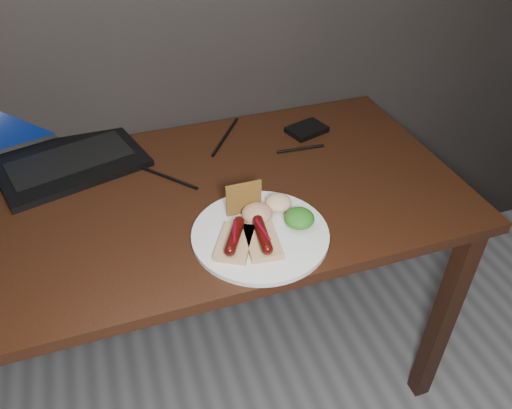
{
  "coord_description": "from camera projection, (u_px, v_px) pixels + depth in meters",
  "views": [
    {
      "loc": [
        -0.16,
        0.38,
        1.51
      ],
      "look_at": [
        0.12,
        1.21,
        0.82
      ],
      "focal_mm": 35.0,
      "sensor_mm": 36.0,
      "label": 1
    }
  ],
  "objects": [
    {
      "name": "desk_cables",
      "position": [
        169.0,
        165.0,
        1.36
      ],
      "size": [
        0.92,
        0.32,
        0.01
      ],
      "color": "black",
      "rests_on": "desk"
    },
    {
      "name": "salad_greens",
      "position": [
        299.0,
        218.0,
        1.14
      ],
      "size": [
        0.07,
        0.07,
        0.04
      ],
      "primitive_type": "ellipsoid",
      "color": "#115110",
      "rests_on": "plate"
    },
    {
      "name": "plate",
      "position": [
        260.0,
        234.0,
        1.13
      ],
      "size": [
        0.36,
        0.36,
        0.01
      ],
      "primitive_type": "cylinder",
      "rotation": [
        0.0,
        0.0,
        -0.17
      ],
      "color": "silver",
      "rests_on": "desk"
    },
    {
      "name": "crispbread",
      "position": [
        244.0,
        198.0,
        1.16
      ],
      "size": [
        0.08,
        0.01,
        0.08
      ],
      "primitive_type": "cube",
      "color": "olive",
      "rests_on": "plate"
    },
    {
      "name": "hard_drive",
      "position": [
        307.0,
        130.0,
        1.5
      ],
      "size": [
        0.13,
        0.11,
        0.02
      ],
      "primitive_type": "cube",
      "rotation": [
        0.0,
        0.0,
        0.3
      ],
      "color": "black",
      "rests_on": "desk"
    },
    {
      "name": "bread_sausage_center",
      "position": [
        262.0,
        238.0,
        1.09
      ],
      "size": [
        0.08,
        0.12,
        0.04
      ],
      "color": "tan",
      "rests_on": "plate"
    },
    {
      "name": "desk",
      "position": [
        190.0,
        223.0,
        1.31
      ],
      "size": [
        1.4,
        0.7,
        0.75
      ],
      "color": "#331B0C",
      "rests_on": "ground"
    },
    {
      "name": "bread_sausage_left",
      "position": [
        235.0,
        240.0,
        1.08
      ],
      "size": [
        0.12,
        0.13,
        0.04
      ],
      "color": "tan",
      "rests_on": "plate"
    },
    {
      "name": "salsa_mound",
      "position": [
        257.0,
        213.0,
        1.15
      ],
      "size": [
        0.07,
        0.07,
        0.04
      ],
      "primitive_type": "ellipsoid",
      "color": "maroon",
      "rests_on": "plate"
    },
    {
      "name": "laptop",
      "position": [
        60.0,
        139.0,
        1.37
      ],
      "size": [
        0.45,
        0.44,
        0.25
      ],
      "color": "black",
      "rests_on": "desk"
    },
    {
      "name": "coleslaw_mound",
      "position": [
        278.0,
        203.0,
        1.18
      ],
      "size": [
        0.06,
        0.06,
        0.04
      ],
      "primitive_type": "ellipsoid",
      "color": "beige",
      "rests_on": "plate"
    }
  ]
}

